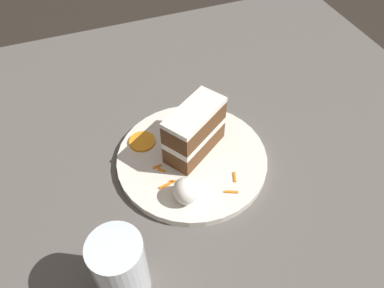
{
  "coord_description": "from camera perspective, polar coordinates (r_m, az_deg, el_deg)",
  "views": [
    {
      "loc": [
        -0.38,
        0.19,
        0.6
      ],
      "look_at": [
        0.05,
        0.03,
        0.09
      ],
      "focal_mm": 35.0,
      "sensor_mm": 36.0,
      "label": 1
    }
  ],
  "objects": [
    {
      "name": "carrot_shreds_scatter",
      "position": [
        0.68,
        -0.32,
        -5.51
      ],
      "size": [
        0.11,
        0.14,
        0.0
      ],
      "color": "orange",
      "rests_on": "plate"
    },
    {
      "name": "cream_dollop",
      "position": [
        0.64,
        -1.0,
        -7.16
      ],
      "size": [
        0.05,
        0.04,
        0.05
      ],
      "primitive_type": "ellipsoid",
      "color": "white",
      "rests_on": "plate"
    },
    {
      "name": "dining_table",
      "position": [
        0.72,
        3.34,
        -5.7
      ],
      "size": [
        1.17,
        1.15,
        0.04
      ],
      "primitive_type": "cube",
      "color": "#56514C",
      "rests_on": "ground"
    },
    {
      "name": "orange_garnish",
      "position": [
        0.74,
        -7.58,
        0.38
      ],
      "size": [
        0.05,
        0.05,
        0.01
      ],
      "primitive_type": "cylinder",
      "color": "orange",
      "rests_on": "plate"
    },
    {
      "name": "ground_plane",
      "position": [
        0.73,
        3.28,
        -6.53
      ],
      "size": [
        6.0,
        6.0,
        0.0
      ],
      "primitive_type": "plane",
      "color": "black",
      "rests_on": "ground"
    },
    {
      "name": "cake_slice",
      "position": [
        0.69,
        0.39,
        2.06
      ],
      "size": [
        0.12,
        0.13,
        0.1
      ],
      "rotation": [
        0.0,
        0.0,
        3.72
      ],
      "color": "brown",
      "rests_on": "plate"
    },
    {
      "name": "drinking_glass",
      "position": [
        0.56,
        -10.72,
        -18.4
      ],
      "size": [
        0.08,
        0.08,
        0.13
      ],
      "color": "silver",
      "rests_on": "dining_table"
    },
    {
      "name": "plate",
      "position": [
        0.72,
        0.0,
        -2.3
      ],
      "size": [
        0.29,
        0.29,
        0.02
      ],
      "primitive_type": "cylinder",
      "color": "silver",
      "rests_on": "dining_table"
    }
  ]
}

